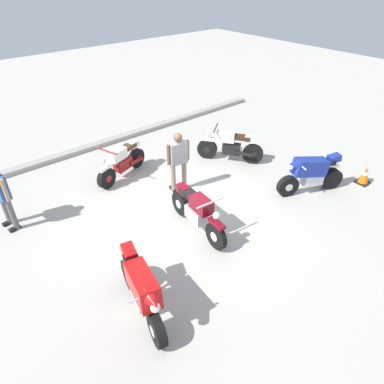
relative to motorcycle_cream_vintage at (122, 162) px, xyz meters
The scene contains 10 objects.
ground_plane 2.44m from the motorcycle_cream_vintage, 78.23° to the right, with size 40.00×40.00×0.00m, color #B7B2A8.
curb_edge 2.34m from the motorcycle_cream_vintage, 77.78° to the left, with size 14.00×0.30×0.15m, color #9C978F.
motorcycle_cream_vintage is the anchor object (origin of this frame).
motorcycle_silver_cruiser 3.37m from the motorcycle_cream_vintage, 23.25° to the right, with size 1.35×1.75×1.09m.
motorcycle_blue_sportbike 5.30m from the motorcycle_cream_vintage, 48.56° to the right, with size 1.87×1.00×1.14m.
motorcycle_red_sportbike 4.83m from the motorcycle_cream_vintage, 115.87° to the right, with size 0.79×1.94×1.14m.
motorcycle_maroon_cruiser 3.22m from the motorcycle_cream_vintage, 87.91° to the right, with size 0.70×2.09×1.09m.
person_in_blue_shirt 3.26m from the motorcycle_cream_vintage, behind, with size 0.37×0.66×1.69m.
person_in_gray_shirt 1.88m from the motorcycle_cream_vintage, 62.77° to the right, with size 0.66×0.38×1.71m.
traffic_cone 6.97m from the motorcycle_cream_vintage, 42.79° to the right, with size 0.36×0.36×0.53m.
Camera 1 is at (-4.42, -5.55, 5.29)m, focal length 31.66 mm.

